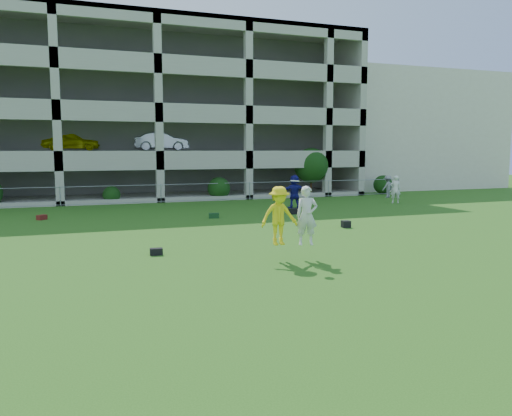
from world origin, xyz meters
name	(u,v)px	position (x,y,z in m)	size (l,w,h in m)	color
ground	(270,270)	(0.00, 0.00, 0.00)	(100.00, 100.00, 0.00)	#235114
stucco_building	(387,132)	(23.00, 28.00, 5.00)	(16.00, 14.00, 10.00)	beige
bystander_d	(294,191)	(6.86, 13.56, 0.96)	(1.78, 0.57, 1.92)	navy
bystander_e	(395,189)	(13.92, 13.69, 0.88)	(0.64, 0.42, 1.76)	silver
bystander_f	(388,187)	(15.62, 17.01, 0.78)	(1.01, 0.58, 1.56)	gray
bag_black_b	(156,252)	(-2.72, 3.08, 0.11)	(0.40, 0.25, 0.22)	black
crate_d	(346,224)	(5.93, 6.01, 0.15)	(0.35, 0.35, 0.30)	black
bag_black_e	(294,211)	(5.67, 10.96, 0.15)	(0.60, 0.30, 0.30)	black
bag_red_f	(42,217)	(-6.70, 13.13, 0.12)	(0.45, 0.28, 0.24)	#520E15
bag_green_g	(214,216)	(1.29, 10.88, 0.12)	(0.50, 0.30, 0.25)	#143719
frisbee_contest	(287,216)	(0.94, 0.98, 1.38)	(1.83, 0.78, 2.03)	yellow
parking_garage	(141,116)	(-0.01, 27.70, 6.01)	(30.00, 14.00, 12.00)	#9E998C
fence	(161,193)	(0.00, 19.00, 0.61)	(36.06, 0.06, 1.20)	gray
shrub_row	(227,177)	(4.59, 19.70, 1.51)	(34.38, 2.52, 3.50)	#163D11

